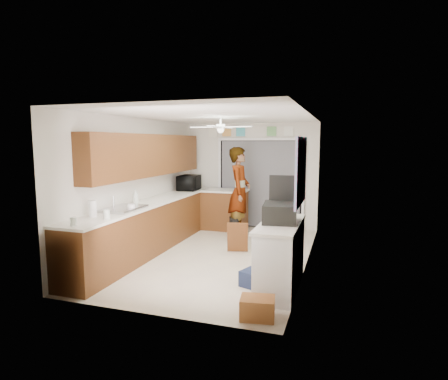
% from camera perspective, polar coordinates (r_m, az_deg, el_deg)
% --- Properties ---
extents(floor, '(5.00, 5.00, 0.00)m').
position_cam_1_polar(floor, '(6.95, -1.03, -9.85)').
color(floor, '#C1B19B').
rests_on(floor, ground).
extents(ceiling, '(5.00, 5.00, 0.00)m').
position_cam_1_polar(ceiling, '(6.65, -1.08, 11.18)').
color(ceiling, white).
rests_on(ceiling, ground).
extents(wall_back, '(3.20, 0.00, 3.20)m').
position_cam_1_polar(wall_back, '(9.08, 4.08, 2.23)').
color(wall_back, silver).
rests_on(wall_back, ground).
extents(wall_front, '(3.20, 0.00, 3.20)m').
position_cam_1_polar(wall_front, '(4.42, -11.63, -3.27)').
color(wall_front, silver).
rests_on(wall_front, ground).
extents(wall_left, '(0.00, 5.00, 5.00)m').
position_cam_1_polar(wall_left, '(7.36, -12.92, 0.88)').
color(wall_left, silver).
rests_on(wall_left, ground).
extents(wall_right, '(0.00, 5.00, 5.00)m').
position_cam_1_polar(wall_right, '(6.35, 12.73, -0.11)').
color(wall_right, silver).
rests_on(wall_right, ground).
extents(left_base_cabinets, '(0.60, 4.80, 0.90)m').
position_cam_1_polar(left_base_cabinets, '(7.34, -10.72, -5.41)').
color(left_base_cabinets, '#5E3316').
rests_on(left_base_cabinets, floor).
extents(left_countertop, '(0.62, 4.80, 0.04)m').
position_cam_1_polar(left_countertop, '(7.25, -10.74, -1.79)').
color(left_countertop, white).
rests_on(left_countertop, left_base_cabinets).
extents(upper_cabinets, '(0.32, 4.00, 0.80)m').
position_cam_1_polar(upper_cabinets, '(7.41, -11.18, 5.24)').
color(upper_cabinets, '#5E3316').
rests_on(upper_cabinets, wall_left).
extents(sink_basin, '(0.50, 0.76, 0.06)m').
position_cam_1_polar(sink_basin, '(6.40, -15.03, -2.80)').
color(sink_basin, silver).
rests_on(sink_basin, left_countertop).
extents(faucet, '(0.03, 0.03, 0.22)m').
position_cam_1_polar(faucet, '(6.49, -16.47, -1.86)').
color(faucet, silver).
rests_on(faucet, left_countertop).
extents(peninsula_base, '(1.00, 0.60, 0.90)m').
position_cam_1_polar(peninsula_base, '(8.84, 0.10, -3.12)').
color(peninsula_base, '#5E3316').
rests_on(peninsula_base, floor).
extents(peninsula_top, '(1.04, 0.64, 0.04)m').
position_cam_1_polar(peninsula_top, '(8.77, 0.10, -0.10)').
color(peninsula_top, white).
rests_on(peninsula_top, peninsula_base).
extents(back_opening_recess, '(2.00, 0.06, 2.10)m').
position_cam_1_polar(back_opening_recess, '(9.01, 5.56, 0.90)').
color(back_opening_recess, black).
rests_on(back_opening_recess, wall_back).
extents(curtain_panel, '(1.90, 0.03, 2.05)m').
position_cam_1_polar(curtain_panel, '(8.97, 5.51, 0.88)').
color(curtain_panel, slate).
rests_on(curtain_panel, wall_back).
extents(door_trim_left, '(0.06, 0.04, 2.10)m').
position_cam_1_polar(door_trim_left, '(9.25, -0.66, 1.10)').
color(door_trim_left, white).
rests_on(door_trim_left, wall_back).
extents(door_trim_right, '(0.06, 0.04, 2.10)m').
position_cam_1_polar(door_trim_right, '(8.82, 12.01, 0.64)').
color(door_trim_right, white).
rests_on(door_trim_right, wall_back).
extents(door_trim_head, '(2.10, 0.04, 0.06)m').
position_cam_1_polar(door_trim_head, '(8.93, 5.61, 7.72)').
color(door_trim_head, white).
rests_on(door_trim_head, wall_back).
extents(header_frame_0, '(0.22, 0.02, 0.22)m').
position_cam_1_polar(header_frame_0, '(9.18, 0.41, 8.87)').
color(header_frame_0, gold).
rests_on(header_frame_0, wall_back).
extents(header_frame_1, '(0.22, 0.02, 0.22)m').
position_cam_1_polar(header_frame_1, '(9.08, 2.54, 8.88)').
color(header_frame_1, '#47B1BD').
rests_on(header_frame_1, wall_back).
extents(header_frame_3, '(0.22, 0.02, 0.22)m').
position_cam_1_polar(header_frame_3, '(8.91, 7.25, 8.86)').
color(header_frame_3, '#6AAE63').
rests_on(header_frame_3, wall_back).
extents(header_frame_4, '(0.22, 0.02, 0.22)m').
position_cam_1_polar(header_frame_4, '(8.84, 9.83, 8.82)').
color(header_frame_4, white).
rests_on(header_frame_4, wall_back).
extents(route66_sign, '(0.22, 0.02, 0.26)m').
position_cam_1_polar(route66_sign, '(9.29, -1.68, 8.85)').
color(route66_sign, silver).
rests_on(route66_sign, wall_back).
extents(right_counter_base, '(0.50, 1.40, 0.90)m').
position_cam_1_polar(right_counter_base, '(5.39, 8.61, -10.06)').
color(right_counter_base, white).
rests_on(right_counter_base, floor).
extents(right_counter_top, '(0.54, 1.44, 0.04)m').
position_cam_1_polar(right_counter_top, '(5.27, 8.60, -5.17)').
color(right_counter_top, white).
rests_on(right_counter_top, right_counter_base).
extents(abstract_painting, '(0.03, 1.15, 0.95)m').
position_cam_1_polar(abstract_painting, '(5.33, 11.65, 2.85)').
color(abstract_painting, '#FF5DB7').
rests_on(abstract_painting, wall_right).
extents(ceiling_fan, '(1.14, 1.14, 0.24)m').
position_cam_1_polar(ceiling_fan, '(6.83, -0.52, 9.57)').
color(ceiling_fan, white).
rests_on(ceiling_fan, ceiling).
extents(microwave, '(0.48, 0.66, 0.34)m').
position_cam_1_polar(microwave, '(8.72, -5.35, 1.10)').
color(microwave, black).
rests_on(microwave, left_countertop).
extents(soap_bottle, '(0.11, 0.11, 0.28)m').
position_cam_1_polar(soap_bottle, '(6.94, -13.34, -0.94)').
color(soap_bottle, silver).
rests_on(soap_bottle, left_countertop).
extents(cup, '(0.14, 0.14, 0.10)m').
position_cam_1_polar(cup, '(6.33, -13.97, -2.57)').
color(cup, white).
rests_on(cup, left_countertop).
extents(jar_a, '(0.10, 0.10, 0.13)m').
position_cam_1_polar(jar_a, '(5.71, -17.48, -3.56)').
color(jar_a, silver).
rests_on(jar_a, left_countertop).
extents(jar_b, '(0.09, 0.09, 0.12)m').
position_cam_1_polar(jar_b, '(5.38, -21.99, -4.48)').
color(jar_b, silver).
rests_on(jar_b, left_countertop).
extents(paper_towel_roll, '(0.12, 0.12, 0.25)m').
position_cam_1_polar(paper_towel_roll, '(5.92, -19.39, -2.71)').
color(paper_towel_roll, white).
rests_on(paper_towel_roll, left_countertop).
extents(suitcase, '(0.53, 0.66, 0.26)m').
position_cam_1_polar(suitcase, '(5.30, 8.52, -3.42)').
color(suitcase, black).
rests_on(suitcase, right_counter_top).
extents(suitcase_rim, '(0.51, 0.63, 0.02)m').
position_cam_1_polar(suitcase_rim, '(5.32, 8.50, -4.59)').
color(suitcase_rim, yellow).
rests_on(suitcase_rim, suitcase).
extents(suitcase_lid, '(0.42, 0.08, 0.50)m').
position_cam_1_polar(suitcase_lid, '(5.54, 9.06, -0.35)').
color(suitcase_lid, black).
rests_on(suitcase_lid, suitcase).
extents(cardboard_box, '(0.44, 0.36, 0.25)m').
position_cam_1_polar(cardboard_box, '(4.60, 5.12, -17.47)').
color(cardboard_box, '#AB6135').
rests_on(cardboard_box, floor).
extents(navy_crate, '(0.45, 0.42, 0.22)m').
position_cam_1_polar(navy_crate, '(5.50, 4.74, -13.33)').
color(navy_crate, '#161E37').
rests_on(navy_crate, floor).
extents(cabinet_door_panel, '(0.41, 0.24, 0.57)m').
position_cam_1_polar(cabinet_door_panel, '(7.02, 2.08, -7.21)').
color(cabinet_door_panel, '#5E3316').
rests_on(cabinet_door_panel, floor).
extents(man, '(0.53, 0.75, 1.95)m').
position_cam_1_polar(man, '(8.20, 2.38, -0.24)').
color(man, white).
rests_on(man, floor).
extents(dog, '(0.45, 0.65, 0.47)m').
position_cam_1_polar(dog, '(8.12, 1.50, -5.61)').
color(dog, black).
rests_on(dog, floor).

